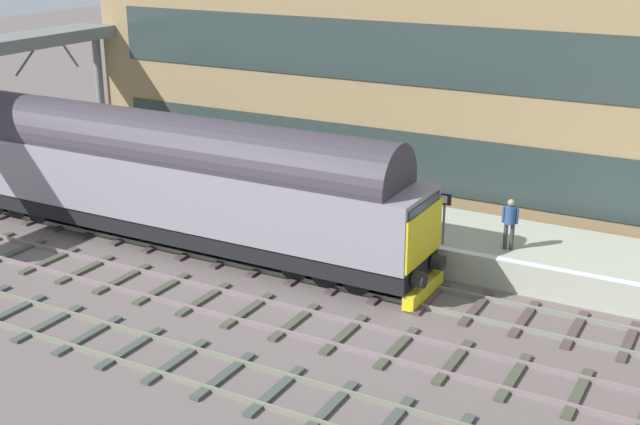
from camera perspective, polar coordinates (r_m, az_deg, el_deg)
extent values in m
plane|color=#665A58|center=(27.05, 0.42, -4.36)|extent=(140.00, 140.00, 0.00)
cube|color=gray|center=(26.45, -0.32, -4.75)|extent=(0.07, 60.00, 0.15)
cube|color=gray|center=(27.61, 1.12, -3.69)|extent=(0.07, 60.00, 0.15)
cube|color=#4C3B3E|center=(24.47, 20.13, -8.17)|extent=(2.50, 0.26, 0.09)
cube|color=#4C3B3E|center=(24.66, 16.85, -7.58)|extent=(2.50, 0.26, 0.09)
cube|color=#4C3B3E|center=(24.92, 13.64, -6.97)|extent=(2.50, 0.26, 0.09)
cube|color=#4C3B3E|center=(25.27, 10.51, -6.37)|extent=(2.50, 0.26, 0.09)
cube|color=#4C3B3E|center=(25.69, 7.48, -5.76)|extent=(2.50, 0.26, 0.09)
cube|color=#4C3B3E|center=(26.18, 4.56, -5.15)|extent=(2.50, 0.26, 0.09)
cube|color=#4C3B3E|center=(26.73, 1.77, -4.56)|extent=(2.50, 0.26, 0.09)
cube|color=#4C3B3E|center=(27.36, -0.90, -3.98)|extent=(2.50, 0.26, 0.09)
cube|color=#4C3B3E|center=(28.04, -3.45, -3.43)|extent=(2.50, 0.26, 0.09)
cube|color=#4C3B3E|center=(28.77, -5.86, -2.89)|extent=(2.50, 0.26, 0.09)
cube|color=#4C3B3E|center=(29.56, -8.15, -2.38)|extent=(2.50, 0.26, 0.09)
cube|color=#4C3B3E|center=(30.39, -10.32, -1.89)|extent=(2.50, 0.26, 0.09)
cube|color=#4C3B3E|center=(31.27, -12.37, -1.42)|extent=(2.50, 0.26, 0.09)
cube|color=#4C3B3E|center=(32.18, -14.30, -0.98)|extent=(2.50, 0.26, 0.09)
cube|color=#4C3B3E|center=(33.13, -16.12, -0.56)|extent=(2.50, 0.26, 0.09)
cube|color=#4C3B3E|center=(34.12, -17.84, -0.17)|extent=(2.50, 0.26, 0.09)
cube|color=#4C3B3E|center=(35.13, -19.46, 0.20)|extent=(2.50, 0.26, 0.09)
cube|color=gray|center=(23.86, -4.26, -7.59)|extent=(0.07, 60.00, 0.15)
cube|color=gray|center=(24.95, -2.46, -6.30)|extent=(0.07, 60.00, 0.15)
cube|color=#444537|center=(21.62, 17.03, -11.59)|extent=(2.50, 0.26, 0.09)
cube|color=#444537|center=(21.90, 12.94, -10.77)|extent=(2.50, 0.26, 0.09)
cube|color=#444537|center=(22.29, 9.00, -9.93)|extent=(2.50, 0.26, 0.09)
cube|color=#444537|center=(22.78, 5.23, -9.08)|extent=(2.50, 0.26, 0.09)
cube|color=#444537|center=(23.37, 1.65, -8.23)|extent=(2.50, 0.26, 0.09)
cube|color=#444537|center=(24.05, -1.73, -7.40)|extent=(2.50, 0.26, 0.09)
cube|color=#444537|center=(24.81, -4.90, -6.59)|extent=(2.50, 0.26, 0.09)
cube|color=#444537|center=(25.64, -7.86, -5.82)|extent=(2.50, 0.26, 0.09)
cube|color=#444537|center=(26.54, -10.62, -5.08)|extent=(2.50, 0.26, 0.09)
cube|color=#444537|center=(27.51, -13.19, -4.38)|extent=(2.50, 0.26, 0.09)
cube|color=#444537|center=(28.53, -15.57, -3.73)|extent=(2.50, 0.26, 0.09)
cube|color=#444537|center=(29.59, -17.78, -3.11)|extent=(2.50, 0.26, 0.09)
cube|color=#444537|center=(30.71, -19.84, -2.53)|extent=(2.50, 0.26, 0.09)
cube|color=slate|center=(21.44, -9.30, -11.11)|extent=(0.07, 60.00, 0.15)
cube|color=slate|center=(22.43, -7.04, -9.55)|extent=(0.07, 60.00, 0.15)
cube|color=#404843|center=(19.63, 4.67, -14.10)|extent=(2.50, 0.26, 0.09)
cube|color=#404843|center=(20.18, 0.68, -13.02)|extent=(2.50, 0.26, 0.09)
cube|color=#404843|center=(20.82, -3.04, -11.94)|extent=(2.50, 0.26, 0.09)
cube|color=#404843|center=(21.55, -6.50, -10.89)|extent=(2.50, 0.26, 0.09)
cube|color=#404843|center=(22.35, -9.70, -9.88)|extent=(2.50, 0.26, 0.09)
cube|color=#404843|center=(23.22, -12.66, -8.92)|extent=(2.50, 0.26, 0.09)
cube|color=#404843|center=(24.16, -15.37, -8.00)|extent=(2.50, 0.26, 0.09)
cube|color=#404843|center=(25.15, -17.87, -7.14)|extent=(2.50, 0.26, 0.09)
cube|color=#404843|center=(26.19, -20.17, -6.34)|extent=(2.50, 0.26, 0.09)
cube|color=#AAAE9B|center=(29.86, 3.70, -1.05)|extent=(4.00, 44.00, 1.00)
cube|color=white|center=(28.12, 2.11, -1.23)|extent=(0.30, 44.00, 0.01)
cube|color=#997D55|center=(32.14, 14.95, 13.53)|extent=(4.97, 37.59, 15.99)
cube|color=#2C3938|center=(30.81, 12.86, 2.46)|extent=(0.06, 34.59, 2.24)
cube|color=#2C3938|center=(29.94, 13.42, 9.80)|extent=(0.06, 34.59, 2.24)
cube|color=black|center=(30.06, -10.26, -0.54)|extent=(2.56, 19.12, 0.60)
cube|color=gray|center=(29.64, -10.41, 1.92)|extent=(2.70, 19.12, 2.10)
cylinder|color=#3A343D|center=(29.31, -10.55, 4.21)|extent=(2.56, 17.59, 2.57)
cube|color=yellow|center=(25.02, 7.03, -1.52)|extent=(2.65, 0.08, 1.58)
cube|color=#232D3D|center=(24.79, 7.06, 0.06)|extent=(2.38, 0.04, 0.64)
cube|color=#232D3D|center=(30.59, -8.84, 3.13)|extent=(0.04, 13.38, 0.44)
cylinder|color=black|center=(24.72, 6.73, -4.53)|extent=(0.48, 0.35, 0.48)
cylinder|color=black|center=(26.01, 7.99, -3.35)|extent=(0.48, 0.35, 0.48)
cube|color=yellow|center=(25.66, 7.00, -5.17)|extent=(2.43, 0.36, 0.47)
cylinder|color=black|center=(26.24, 3.24, -3.92)|extent=(1.64, 1.04, 1.04)
cylinder|color=black|center=(26.69, 1.11, -3.48)|extent=(1.64, 1.04, 1.04)
cylinder|color=black|center=(27.18, -0.95, -3.05)|extent=(1.64, 1.04, 1.04)
cylinder|color=black|center=(33.82, -17.66, 0.53)|extent=(1.64, 1.04, 1.04)
cylinder|color=black|center=(34.59, -18.93, 0.81)|extent=(1.64, 1.04, 1.04)
cylinder|color=black|center=(35.39, -20.14, 1.07)|extent=(1.64, 1.04, 1.04)
cylinder|color=slate|center=(26.96, 8.37, -0.43)|extent=(0.08, 0.08, 1.69)
cube|color=black|center=(26.72, 8.41, 0.89)|extent=(0.05, 0.44, 0.36)
cube|color=white|center=(26.69, 8.39, 0.88)|extent=(0.01, 0.20, 0.24)
cylinder|color=#313732|center=(27.04, 12.83, -1.60)|extent=(0.13, 0.13, 0.84)
cylinder|color=#313732|center=(27.06, 12.42, -1.56)|extent=(0.13, 0.13, 0.84)
cylinder|color=#2E4C81|center=(26.82, 12.73, -0.18)|extent=(0.39, 0.39, 0.56)
sphere|color=tan|center=(26.69, 12.80, 0.65)|extent=(0.22, 0.22, 0.22)
cylinder|color=#2E4C81|center=(26.80, 13.18, -0.23)|extent=(0.09, 0.09, 0.52)
cylinder|color=#2E4C81|center=(26.84, 12.29, -0.13)|extent=(0.09, 0.09, 0.52)
cylinder|color=slate|center=(39.85, -14.57, 7.22)|extent=(0.36, 0.36, 5.95)
cylinder|color=slate|center=(36.61, -19.29, 9.55)|extent=(1.13, 0.10, 0.99)
cylinder|color=slate|center=(38.29, -16.55, 10.20)|extent=(0.89, 0.10, 1.20)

